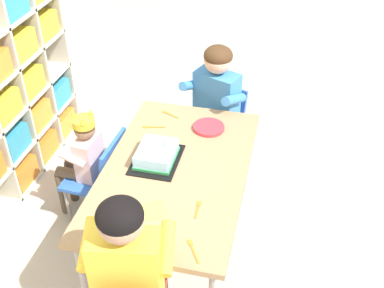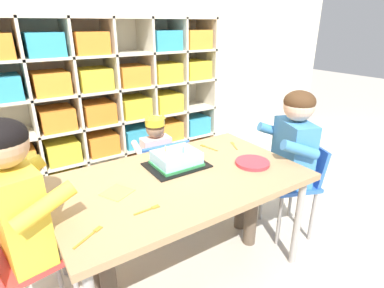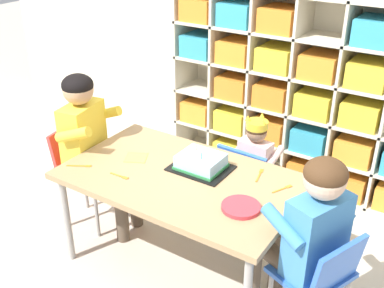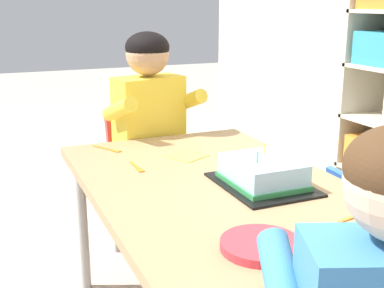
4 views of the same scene
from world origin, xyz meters
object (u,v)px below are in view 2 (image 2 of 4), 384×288
birthday_cake_on_tray (176,160)px  classroom_chair_blue (161,173)px  classroom_chair_guest_side (296,179)px  child_with_crown (154,152)px  fork_scattered_mid_table (149,209)px  fork_at_table_front_edge (90,236)px  classroom_chair_adult_side (18,263)px  adult_helper_seated (35,207)px  guest_at_table_side (285,151)px  fork_by_napkin (208,147)px  activity_table (180,184)px  paper_plate_stack (252,163)px  fork_near_cake_tray (234,145)px

birthday_cake_on_tray → classroom_chair_blue: bearing=75.5°
classroom_chair_guest_side → child_with_crown: bearing=-115.8°
fork_scattered_mid_table → fork_at_table_front_edge: size_ratio=0.93×
classroom_chair_adult_side → fork_scattered_mid_table: classroom_chair_adult_side is taller
adult_helper_seated → classroom_chair_blue: bearing=-68.6°
classroom_chair_adult_side → guest_at_table_side: 1.58m
fork_at_table_front_edge → fork_scattered_mid_table: bearing=157.2°
adult_helper_seated → fork_by_napkin: (1.06, 0.22, -0.04)m
adult_helper_seated → classroom_chair_guest_side: (1.56, -0.13, -0.27)m
fork_at_table_front_edge → activity_table: bearing=172.1°
fork_at_table_front_edge → guest_at_table_side: bearing=156.7°
classroom_chair_guest_side → birthday_cake_on_tray: (-0.81, 0.23, 0.26)m
classroom_chair_blue → classroom_chair_adult_side: size_ratio=0.92×
activity_table → paper_plate_stack: 0.45m
classroom_chair_adult_side → classroom_chair_blue: bearing=-70.7°
classroom_chair_blue → paper_plate_stack: paper_plate_stack is taller
adult_helper_seated → birthday_cake_on_tray: bearing=-92.1°
classroom_chair_guest_side → paper_plate_stack: bearing=-68.1°
fork_near_cake_tray → fork_by_napkin: (-0.17, 0.06, 0.00)m
birthday_cake_on_tray → guest_at_table_side: bearing=-14.7°
child_with_crown → fork_near_cake_tray: 0.61m
guest_at_table_side → fork_near_cake_tray: (-0.23, 0.24, 0.01)m
classroom_chair_adult_side → classroom_chair_guest_side: (1.67, -0.11, -0.04)m
classroom_chair_blue → adult_helper_seated: bearing=34.2°
classroom_chair_guest_side → guest_at_table_side: size_ratio=0.64×
classroom_chair_adult_side → adult_helper_seated: 0.25m
guest_at_table_side → classroom_chair_blue: bearing=-113.6°
classroom_chair_blue → birthday_cake_on_tray: 0.52m
guest_at_table_side → fork_at_table_front_edge: bearing=-61.2°
child_with_crown → classroom_chair_blue: bearing=90.3°
child_with_crown → fork_by_napkin: child_with_crown is taller
birthday_cake_on_tray → fork_by_napkin: size_ratio=2.32×
adult_helper_seated → birthday_cake_on_tray: 0.76m
activity_table → classroom_chair_guest_side: size_ratio=2.04×
classroom_chair_blue → birthday_cake_on_tray: size_ratio=1.88×
paper_plate_stack → birthday_cake_on_tray: bearing=148.9°
fork_by_napkin → classroom_chair_guest_side: bearing=42.3°
classroom_chair_blue → fork_scattered_mid_table: 0.89m
activity_table → classroom_chair_guest_side: classroom_chair_guest_side is taller
activity_table → paper_plate_stack: paper_plate_stack is taller
fork_scattered_mid_table → guest_at_table_side: bearing=-174.9°
classroom_chair_adult_side → fork_by_napkin: classroom_chair_adult_side is taller
classroom_chair_blue → paper_plate_stack: size_ratio=3.19×
classroom_chair_blue → fork_at_table_front_edge: 1.08m
adult_helper_seated → fork_by_napkin: size_ratio=7.43×
activity_table → paper_plate_stack: (0.43, -0.10, 0.06)m
classroom_chair_guest_side → birthday_cake_on_tray: 0.88m
classroom_chair_blue → classroom_chair_adult_side: bearing=32.2°
classroom_chair_adult_side → guest_at_table_side: size_ratio=0.68×
classroom_chair_adult_side → classroom_chair_guest_side: 1.67m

